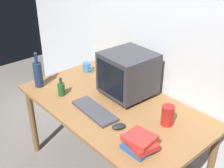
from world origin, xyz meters
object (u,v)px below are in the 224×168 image
object	(u,v)px
bottle_short	(61,89)
metal_canister	(168,115)
crt_monitor	(128,74)
book_stack	(139,142)
mug	(87,67)
bottle_tall	(38,74)
keyboard	(94,111)
computer_mouse	(119,126)

from	to	relation	value
bottle_short	metal_canister	distance (m)	0.91
crt_monitor	book_stack	world-z (taller)	crt_monitor
book_stack	mug	world-z (taller)	book_stack
crt_monitor	bottle_tall	xyz separation A→B (m)	(-0.62, -0.49, -0.07)
book_stack	metal_canister	world-z (taller)	metal_canister
book_stack	mug	distance (m)	1.21
keyboard	bottle_tall	xyz separation A→B (m)	(-0.65, -0.11, 0.11)
book_stack	mug	xyz separation A→B (m)	(-1.13, 0.44, -0.01)
crt_monitor	computer_mouse	xyz separation A→B (m)	(0.30, -0.38, -0.17)
computer_mouse	book_stack	world-z (taller)	book_stack
bottle_short	keyboard	bearing A→B (deg)	6.68
bottle_short	metal_canister	xyz separation A→B (m)	(0.85, 0.34, 0.01)
crt_monitor	book_stack	distance (m)	0.70
computer_mouse	bottle_short	size ratio (longest dim) A/B	0.61
bottle_short	metal_canister	world-z (taller)	bottle_short
crt_monitor	bottle_short	distance (m)	0.57
bottle_tall	computer_mouse	bearing A→B (deg)	6.65
bottle_tall	bottle_short	xyz separation A→B (m)	(0.27, 0.06, -0.06)
crt_monitor	mug	xyz separation A→B (m)	(-0.59, 0.02, -0.15)
keyboard	metal_canister	xyz separation A→B (m)	(0.46, 0.29, 0.06)
keyboard	book_stack	size ratio (longest dim) A/B	1.75
crt_monitor	mug	size ratio (longest dim) A/B	3.35
computer_mouse	mug	distance (m)	0.97
keyboard	book_stack	distance (m)	0.52
mug	bottle_short	bearing A→B (deg)	-62.50
book_stack	crt_monitor	bearing A→B (deg)	141.86
crt_monitor	book_stack	bearing A→B (deg)	-38.14
computer_mouse	bottle_tall	size ratio (longest dim) A/B	0.31
keyboard	bottle_short	bearing A→B (deg)	-169.65
computer_mouse	metal_canister	distance (m)	0.35
computer_mouse	mug	xyz separation A→B (m)	(-0.89, 0.40, 0.03)
crt_monitor	metal_canister	bearing A→B (deg)	-10.05
bottle_tall	mug	size ratio (longest dim) A/B	2.71
mug	metal_canister	size ratio (longest dim) A/B	0.80
keyboard	metal_canister	world-z (taller)	metal_canister
book_stack	mug	bearing A→B (deg)	158.59
keyboard	computer_mouse	world-z (taller)	computer_mouse
crt_monitor	metal_canister	distance (m)	0.51
metal_canister	computer_mouse	bearing A→B (deg)	-122.78
book_stack	metal_canister	bearing A→B (deg)	98.50
crt_monitor	book_stack	xyz separation A→B (m)	(0.54, -0.43, -0.14)
book_stack	bottle_tall	bearing A→B (deg)	-176.98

